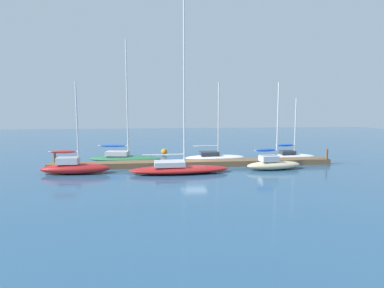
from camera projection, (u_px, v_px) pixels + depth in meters
ground_plane at (194, 166)px, 31.48m from camera, size 120.00×120.00×0.00m
dock_pier at (194, 163)px, 31.44m from camera, size 28.22×1.81×0.54m
dock_piling_near_end at (55, 160)px, 30.52m from camera, size 0.28×0.28×1.59m
dock_piling_far_end at (326, 157)px, 32.24m from camera, size 0.28×0.28×1.59m
sailboat_0 at (74, 167)px, 27.63m from camera, size 6.10×1.75×8.08m
sailboat_1 at (124, 157)px, 33.58m from camera, size 8.02×3.41×12.91m
sailboat_2 at (178, 167)px, 27.87m from camera, size 9.01×2.80×14.89m
sailboat_3 at (215, 156)px, 34.85m from camera, size 6.78×2.16×8.61m
sailboat_4 at (273, 163)px, 29.60m from camera, size 5.49×2.17×8.21m
sailboat_5 at (291, 155)px, 35.70m from camera, size 5.40×1.86×6.93m
mooring_buoy_orange at (164, 152)px, 38.88m from camera, size 0.78×0.78×0.78m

